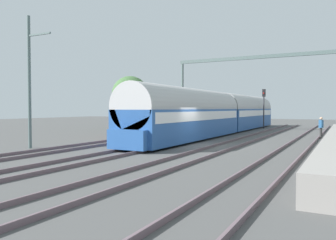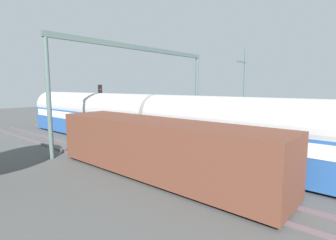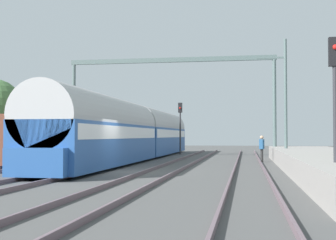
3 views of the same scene
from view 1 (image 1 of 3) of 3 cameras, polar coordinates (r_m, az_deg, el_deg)
The scene contains 12 objects.
ground at distance 22.35m, azimuth 4.90°, elevation -4.28°, with size 120.00×120.00×0.00m, color #4D4D4D.
track_far_west at distance 25.26m, azimuth -7.72°, elevation -3.39°, with size 1.52×60.00×0.16m.
track_west at distance 23.18m, azimuth 0.34°, elevation -3.85°, with size 1.52×60.00×0.16m.
track_east at distance 21.65m, azimuth 9.78°, elevation -4.29°, with size 1.52×60.00×0.16m.
track_far_east at distance 20.78m, azimuth 20.33°, elevation -4.65°, with size 1.52×60.00×0.16m.
passenger_train at distance 33.47m, azimuth 9.25°, elevation 1.16°, with size 2.93×32.85×3.82m.
freight_car at distance 31.39m, azimuth 0.01°, elevation 0.22°, with size 2.80×13.00×2.70m.
person_crossing at distance 30.13m, azimuth 24.34°, elevation -0.87°, with size 0.35×0.45×1.73m.
railway_signal_far at distance 42.05m, azimuth 15.82°, elevation 2.73°, with size 0.36×0.30×4.72m.
catenary_gantry at distance 36.32m, azimuth 14.00°, elevation 7.39°, with size 16.36×0.28×7.86m.
catenary_pole_west_near at distance 22.22m, azimuth -22.23°, elevation 6.26°, with size 1.90×0.20×8.00m.
tree_west_background at distance 40.19m, azimuth -6.37°, elevation 4.24°, with size 4.38×4.38×6.22m.
Camera 1 is at (8.62, -20.48, 2.43)m, focal length 36.24 mm.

